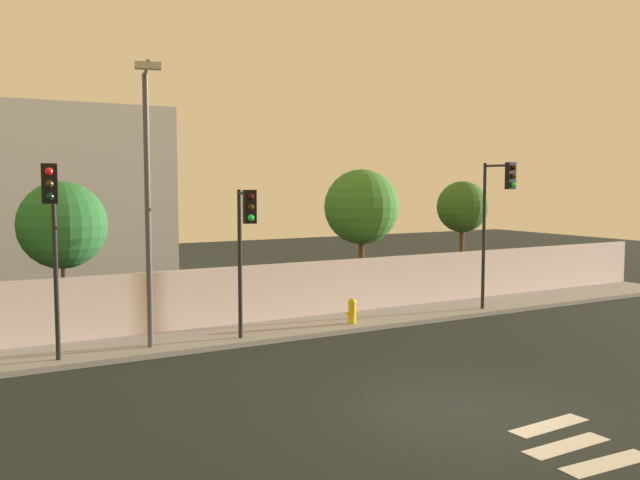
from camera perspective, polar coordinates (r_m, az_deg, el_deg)
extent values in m
plane|color=black|center=(14.45, 11.21, -13.74)|extent=(80.00, 80.00, 0.00)
cube|color=gray|center=(21.08, -3.67, -7.54)|extent=(36.00, 2.40, 0.15)
cube|color=silver|center=(22.05, -5.17, -4.43)|extent=(36.00, 0.18, 1.80)
cube|color=silver|center=(12.65, 22.84, -16.75)|extent=(1.82, 0.52, 0.01)
cube|color=silver|center=(13.16, 19.87, -15.79)|extent=(1.81, 0.47, 0.01)
cube|color=silver|center=(14.06, 18.56, -14.42)|extent=(1.82, 0.53, 0.01)
cylinder|color=black|center=(18.17, -21.17, -1.84)|extent=(0.12, 0.12, 4.85)
cylinder|color=black|center=(17.28, -21.51, 5.56)|extent=(0.38, 1.54, 0.08)
cube|color=black|center=(16.50, -21.60, 4.39)|extent=(0.37, 0.26, 0.90)
sphere|color=red|center=(16.38, -21.65, 5.34)|extent=(0.18, 0.18, 0.18)
sphere|color=#33260A|center=(16.38, -21.62, 4.36)|extent=(0.18, 0.18, 0.18)
sphere|color=black|center=(16.39, -21.59, 3.38)|extent=(0.18, 0.18, 0.18)
cylinder|color=black|center=(19.54, -6.69, -2.02)|extent=(0.12, 0.12, 4.24)
cylinder|color=black|center=(18.87, -6.33, 3.89)|extent=(0.25, 1.12, 0.08)
cube|color=black|center=(18.33, -5.88, 2.78)|extent=(0.37, 0.25, 0.90)
sphere|color=black|center=(18.21, -5.79, 3.61)|extent=(0.18, 0.18, 0.18)
sphere|color=#33260A|center=(18.22, -5.78, 2.73)|extent=(0.18, 0.18, 0.18)
sphere|color=#19F24C|center=(18.23, -5.78, 1.85)|extent=(0.18, 0.18, 0.18)
cylinder|color=black|center=(24.61, 13.49, 0.29)|extent=(0.12, 0.12, 5.11)
cylinder|color=black|center=(24.17, 14.59, 6.02)|extent=(0.16, 1.13, 0.08)
cube|color=black|center=(23.80, 15.59, 5.18)|extent=(0.35, 0.23, 0.90)
sphere|color=black|center=(23.72, 15.82, 5.82)|extent=(0.18, 0.18, 0.18)
sphere|color=#33260A|center=(23.72, 15.81, 5.15)|extent=(0.18, 0.18, 0.18)
sphere|color=#19F24C|center=(23.72, 15.79, 4.47)|extent=(0.18, 0.18, 0.18)
cylinder|color=#4C4C51|center=(18.77, -14.14, 2.26)|extent=(0.16, 0.16, 7.28)
cylinder|color=#4C4C51|center=(17.92, -14.27, 13.67)|extent=(0.60, 2.07, 0.10)
cube|color=beige|center=(16.87, -14.15, 13.90)|extent=(0.64, 0.38, 0.16)
cylinder|color=gold|center=(21.68, 2.68, -6.14)|extent=(0.24, 0.24, 0.63)
sphere|color=gold|center=(21.61, 2.69, -5.22)|extent=(0.26, 0.26, 0.26)
cylinder|color=gold|center=(21.58, 2.30, -6.10)|extent=(0.10, 0.09, 0.09)
cylinder|color=gold|center=(21.76, 3.06, -6.02)|extent=(0.10, 0.09, 0.09)
cylinder|color=brown|center=(21.80, -20.52, -4.14)|extent=(0.15, 0.15, 2.61)
sphere|color=#276B30|center=(21.59, -20.68, 1.17)|extent=(2.60, 2.60, 2.60)
cylinder|color=brown|center=(25.64, 3.46, -2.20)|extent=(0.21, 0.21, 2.92)
sphere|color=#397D2E|center=(25.46, 3.49, 2.78)|extent=(2.79, 2.79, 2.79)
cylinder|color=brown|center=(28.59, 11.70, -1.46)|extent=(0.19, 0.19, 3.03)
sphere|color=#336324|center=(28.44, 11.77, 2.73)|extent=(2.08, 2.08, 2.08)
cube|color=#AAAAAA|center=(34.05, -22.94, 3.47)|extent=(11.92, 6.00, 8.05)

